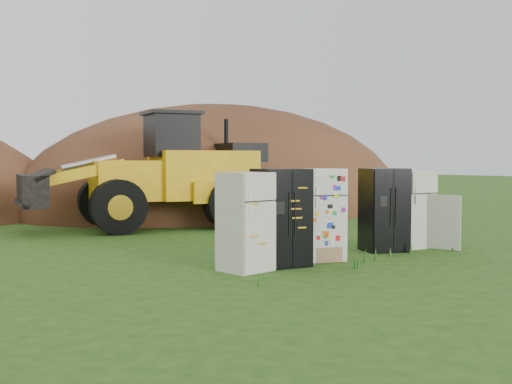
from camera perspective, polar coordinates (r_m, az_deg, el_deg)
ground at (r=13.32m, az=7.44°, el=-5.79°), size 120.00×120.00×0.00m
fridge_leftmost at (r=11.53m, az=-0.97°, el=-2.66°), size 0.84×0.81×1.78m
fridge_black_side at (r=12.08m, az=2.25°, el=-2.28°), size 1.10×0.95×1.84m
fridge_sticker at (r=12.84m, az=5.74°, el=-2.00°), size 1.01×0.97×1.83m
fridge_black_right at (r=14.31m, az=11.32°, el=-1.55°), size 1.13×1.05×1.81m
fridge_open_door at (r=15.04m, az=13.74°, el=-1.51°), size 0.89×0.84×1.74m
wheel_loader at (r=18.73m, az=-10.01°, el=1.93°), size 7.52×4.65×3.39m
dirt_mound_right at (r=25.78m, az=-3.04°, el=-1.52°), size 16.80×12.32×8.34m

